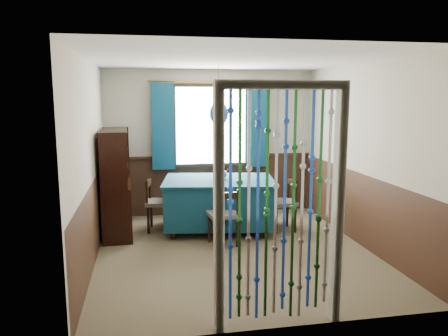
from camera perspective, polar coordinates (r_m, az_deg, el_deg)
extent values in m
plane|color=brown|center=(5.95, 1.29, -10.76)|extent=(4.00, 4.00, 0.00)
plane|color=silver|center=(5.61, 1.39, 13.98)|extent=(4.00, 4.00, 0.00)
plane|color=#B7AE96|center=(7.60, -1.77, 3.32)|extent=(3.60, 0.00, 3.60)
plane|color=#B7AE96|center=(3.74, 7.66, -3.01)|extent=(3.60, 0.00, 3.60)
plane|color=#B7AE96|center=(5.57, -17.11, 0.70)|extent=(0.00, 4.00, 4.00)
plane|color=#B7AE96|center=(6.27, 17.67, 1.60)|extent=(0.00, 4.00, 4.00)
plane|color=#392115|center=(7.70, -1.73, -2.25)|extent=(3.60, 0.00, 3.60)
plane|color=#392115|center=(3.98, 7.35, -13.57)|extent=(3.60, 0.00, 3.60)
plane|color=#392115|center=(5.72, -16.60, -6.74)|extent=(0.00, 4.00, 4.00)
plane|color=#392115|center=(6.40, 17.22, -5.07)|extent=(0.00, 4.00, 4.00)
cube|color=black|center=(7.53, -1.72, 5.55)|extent=(1.32, 0.12, 1.42)
cube|color=navy|center=(6.71, -0.66, -4.46)|extent=(1.75, 1.32, 0.65)
cube|color=navy|center=(6.64, -0.66, -1.62)|extent=(1.82, 1.39, 0.03)
cylinder|color=black|center=(6.44, -6.62, -8.59)|extent=(0.07, 0.07, 0.14)
cylinder|color=black|center=(6.46, 5.42, -8.50)|extent=(0.07, 0.07, 0.14)
cylinder|color=black|center=(7.23, -6.06, -6.58)|extent=(0.07, 0.07, 0.14)
cylinder|color=black|center=(7.25, 4.62, -6.51)|extent=(0.07, 0.07, 0.14)
cylinder|color=black|center=(5.95, -1.17, -8.70)|extent=(0.04, 0.04, 0.41)
cylinder|color=black|center=(6.04, 1.75, -8.42)|extent=(0.04, 0.04, 0.41)
cylinder|color=black|center=(6.22, -1.95, -7.89)|extent=(0.04, 0.04, 0.41)
cylinder|color=black|center=(6.31, 0.86, -7.64)|extent=(0.04, 0.04, 0.41)
cube|color=#5B5549|center=(6.06, -0.13, -6.08)|extent=(0.44, 0.42, 0.05)
cube|color=black|center=(5.84, 0.34, -3.65)|extent=(0.34, 0.08, 0.09)
cylinder|color=black|center=(5.83, -1.16, -4.97)|extent=(0.04, 0.04, 0.40)
cylinder|color=black|center=(5.92, 1.81, -4.74)|extent=(0.04, 0.04, 0.40)
cylinder|color=black|center=(7.59, 0.52, -4.69)|extent=(0.04, 0.04, 0.41)
cylinder|color=black|center=(7.66, -1.86, -4.57)|extent=(0.04, 0.04, 0.41)
cylinder|color=black|center=(7.30, 0.06, -5.26)|extent=(0.04, 0.04, 0.41)
cylinder|color=black|center=(7.37, -2.41, -5.13)|extent=(0.04, 0.04, 0.41)
cube|color=#5B5549|center=(7.43, -0.93, -3.16)|extent=(0.52, 0.51, 0.05)
cube|color=black|center=(7.52, -0.67, -0.65)|extent=(0.33, 0.17, 0.09)
cylinder|color=black|center=(7.51, 0.54, -1.66)|extent=(0.04, 0.04, 0.40)
cylinder|color=black|center=(7.58, -1.86, -1.57)|extent=(0.04, 0.04, 0.40)
cylinder|color=black|center=(7.01, -9.47, -6.01)|extent=(0.04, 0.04, 0.41)
cylinder|color=black|center=(6.70, -9.86, -6.74)|extent=(0.04, 0.04, 0.41)
cylinder|color=black|center=(6.97, -6.96, -6.03)|extent=(0.04, 0.04, 0.41)
cylinder|color=black|center=(6.66, -7.23, -6.77)|extent=(0.04, 0.04, 0.41)
cube|color=#5B5549|center=(6.77, -8.43, -4.47)|extent=(0.45, 0.46, 0.06)
cube|color=black|center=(6.73, -9.87, -1.95)|extent=(0.09, 0.35, 0.09)
cylinder|color=black|center=(6.91, -9.64, -2.73)|extent=(0.04, 0.04, 0.40)
cylinder|color=black|center=(6.60, -10.04, -3.32)|extent=(0.04, 0.04, 0.40)
cylinder|color=black|center=(6.75, 9.28, -6.62)|extent=(0.04, 0.04, 0.41)
cylinder|color=black|center=(7.04, 8.28, -5.93)|extent=(0.04, 0.04, 0.41)
cylinder|color=black|center=(6.64, 6.85, -6.82)|extent=(0.04, 0.04, 0.41)
cylinder|color=black|center=(6.93, 5.94, -6.12)|extent=(0.04, 0.04, 0.41)
cube|color=#5B5549|center=(6.78, 7.63, -4.47)|extent=(0.40, 0.42, 0.05)
cube|color=black|center=(6.77, 8.96, -1.91)|extent=(0.06, 0.34, 0.09)
cylinder|color=black|center=(6.65, 9.45, -3.25)|extent=(0.04, 0.04, 0.40)
cylinder|color=black|center=(6.94, 8.43, -2.70)|extent=(0.04, 0.04, 0.40)
cube|color=black|center=(6.78, -13.74, -5.05)|extent=(0.46, 1.21, 0.78)
cube|color=black|center=(6.07, -14.31, 0.79)|extent=(0.37, 0.06, 0.78)
cube|color=black|center=(7.20, -13.74, 2.11)|extent=(0.37, 0.06, 0.78)
cube|color=black|center=(6.60, -14.13, 4.70)|extent=(0.41, 1.21, 0.04)
cube|color=black|center=(6.65, -15.61, 1.46)|extent=(0.07, 1.18, 0.78)
cube|color=black|center=(6.65, -13.71, 0.53)|extent=(0.36, 1.13, 0.02)
cube|color=black|center=(6.62, -13.79, 2.74)|extent=(0.36, 1.13, 0.02)
cylinder|color=olive|center=(6.52, -0.69, 10.22)|extent=(0.01, 0.01, 0.71)
ellipsoid|color=#163F99|center=(6.53, -0.68, 7.11)|extent=(0.28, 0.28, 0.35)
cylinder|color=olive|center=(6.52, -0.68, 8.63)|extent=(0.09, 0.09, 0.03)
imported|color=#163F99|center=(6.66, -0.39, -0.68)|extent=(0.18, 0.18, 0.18)
imported|color=beige|center=(6.40, -13.66, 0.55)|extent=(0.27, 0.27, 0.05)
imported|color=beige|center=(6.87, -13.40, -0.64)|extent=(0.22, 0.22, 0.21)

